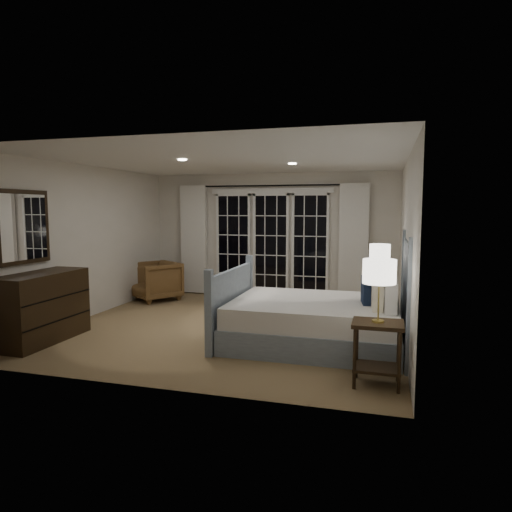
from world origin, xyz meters
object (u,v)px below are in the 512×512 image
(armchair, at_px, (155,281))
(nightstand_right, at_px, (379,298))
(nightstand_left, at_px, (377,344))
(dresser, at_px, (42,307))
(bed, at_px, (319,319))
(lamp_left, at_px, (379,272))
(lamp_right, at_px, (380,252))

(armchair, bearing_deg, nightstand_right, 23.45)
(nightstand_left, xyz_separation_m, dresser, (-4.40, 0.37, 0.03))
(bed, height_order, armchair, bed)
(nightstand_left, bearing_deg, lamp_left, 90.00)
(nightstand_left, distance_m, lamp_right, 2.55)
(nightstand_left, relative_size, armchair, 0.79)
(bed, bearing_deg, armchair, 149.42)
(bed, bearing_deg, nightstand_right, 58.55)
(lamp_right, bearing_deg, nightstand_right, -165.96)
(dresser, bearing_deg, nightstand_right, 25.34)
(dresser, bearing_deg, lamp_left, -4.84)
(nightstand_right, distance_m, lamp_right, 0.70)
(dresser, bearing_deg, bed, 13.36)
(lamp_right, bearing_deg, lamp_left, -89.51)
(nightstand_left, relative_size, dresser, 0.50)
(lamp_right, height_order, dresser, lamp_right)
(lamp_left, distance_m, dresser, 4.47)
(lamp_left, distance_m, lamp_right, 2.45)
(nightstand_left, distance_m, dresser, 4.42)
(lamp_right, bearing_deg, bed, -121.45)
(bed, relative_size, armchair, 2.85)
(lamp_right, bearing_deg, armchair, 168.49)
(nightstand_left, bearing_deg, dresser, 175.16)
(lamp_left, bearing_deg, lamp_right, 90.49)
(nightstand_right, distance_m, lamp_left, 2.55)
(lamp_left, xyz_separation_m, armchair, (-4.27, 3.31, -0.79))
(bed, xyz_separation_m, nightstand_left, (0.76, -1.24, 0.09))
(bed, relative_size, nightstand_right, 3.57)
(nightstand_right, xyz_separation_m, lamp_left, (0.02, -2.45, 0.73))
(nightstand_right, bearing_deg, nightstand_left, -89.51)
(lamp_right, height_order, armchair, lamp_right)
(bed, relative_size, lamp_right, 3.97)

